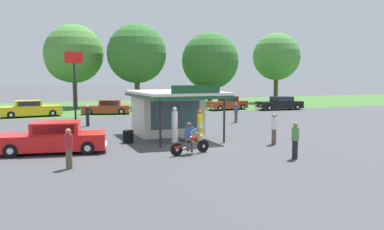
# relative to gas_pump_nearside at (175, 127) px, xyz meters

# --- Properties ---
(ground_plane) EXTENTS (300.00, 300.00, 0.00)m
(ground_plane) POSITION_rel_gas_pump_nearside_xyz_m (0.93, -1.23, -0.97)
(ground_plane) COLOR #424247
(grass_verge_strip) EXTENTS (120.00, 24.00, 0.01)m
(grass_verge_strip) POSITION_rel_gas_pump_nearside_xyz_m (0.93, 28.77, -0.97)
(grass_verge_strip) COLOR #3D6B2D
(grass_verge_strip) RESTS_ON ground
(service_station_kiosk) EXTENTS (4.75, 6.71, 3.34)m
(service_station_kiosk) POSITION_rel_gas_pump_nearside_xyz_m (0.79, 3.21, 0.71)
(service_station_kiosk) COLOR beige
(service_station_kiosk) RESTS_ON ground
(gas_pump_nearside) EXTENTS (0.44, 0.44, 2.11)m
(gas_pump_nearside) POSITION_rel_gas_pump_nearside_xyz_m (0.00, 0.00, 0.00)
(gas_pump_nearside) COLOR slate
(gas_pump_nearside) RESTS_ON ground
(gas_pump_offside) EXTENTS (0.44, 0.44, 1.92)m
(gas_pump_offside) POSITION_rel_gas_pump_nearside_xyz_m (1.58, -0.00, -0.09)
(gas_pump_offside) COLOR slate
(gas_pump_offside) RESTS_ON ground
(motorcycle_with_rider) EXTENTS (2.20, 0.76, 1.58)m
(motorcycle_with_rider) POSITION_rel_gas_pump_nearside_xyz_m (-0.37, -3.12, -0.32)
(motorcycle_with_rider) COLOR black
(motorcycle_with_rider) RESTS_ON ground
(featured_classic_sedan) EXTENTS (5.57, 2.83, 1.56)m
(featured_classic_sedan) POSITION_rel_gas_pump_nearside_xyz_m (-6.52, -0.13, -0.26)
(featured_classic_sedan) COLOR red
(featured_classic_sedan) RESTS_ON ground
(parked_car_back_row_centre_right) EXTENTS (5.07, 2.53, 1.57)m
(parked_car_back_row_centre_right) POSITION_rel_gas_pump_nearside_xyz_m (13.28, 18.72, -0.26)
(parked_car_back_row_centre_right) COLOR #993819
(parked_car_back_row_centre_right) RESTS_ON ground
(parked_car_back_row_far_left) EXTENTS (5.67, 2.45, 1.57)m
(parked_car_back_row_far_left) POSITION_rel_gas_pump_nearside_xyz_m (-7.62, 19.07, -0.25)
(parked_car_back_row_far_left) COLOR gold
(parked_car_back_row_far_left) RESTS_ON ground
(parked_car_back_row_right) EXTENTS (5.14, 3.03, 1.45)m
(parked_car_back_row_right) POSITION_rel_gas_pump_nearside_xyz_m (-0.44, 18.91, -0.30)
(parked_car_back_row_right) COLOR #993819
(parked_car_back_row_right) RESTS_ON ground
(parked_car_back_row_left) EXTENTS (5.64, 2.26, 1.51)m
(parked_car_back_row_left) POSITION_rel_gas_pump_nearside_xyz_m (18.97, 16.43, -0.27)
(parked_car_back_row_left) COLOR black
(parked_car_back_row_left) RESTS_ON ground
(parked_car_second_row_spare) EXTENTS (5.22, 2.55, 1.57)m
(parked_car_second_row_spare) POSITION_rel_gas_pump_nearside_xyz_m (6.57, 16.84, -0.25)
(parked_car_second_row_spare) COLOR #993819
(parked_car_second_row_spare) RESTS_ON ground
(bystander_standing_back_lot) EXTENTS (0.37, 0.37, 1.68)m
(bystander_standing_back_lot) POSITION_rel_gas_pump_nearside_xyz_m (5.10, -2.36, -0.07)
(bystander_standing_back_lot) COLOR brown
(bystander_standing_back_lot) RESTS_ON ground
(bystander_chatting_near_pumps) EXTENTS (0.34, 0.34, 1.67)m
(bystander_chatting_near_pumps) POSITION_rel_gas_pump_nearside_xyz_m (-3.55, 9.75, -0.09)
(bystander_chatting_near_pumps) COLOR black
(bystander_chatting_near_pumps) RESTS_ON ground
(bystander_admiring_sedan) EXTENTS (0.34, 0.34, 1.72)m
(bystander_admiring_sedan) POSITION_rel_gas_pump_nearside_xyz_m (3.72, -6.00, -0.06)
(bystander_admiring_sedan) COLOR black
(bystander_admiring_sedan) RESTS_ON ground
(bystander_leaning_by_kiosk) EXTENTS (0.36, 0.36, 1.65)m
(bystander_leaning_by_kiosk) POSITION_rel_gas_pump_nearside_xyz_m (8.20, 7.54, -0.09)
(bystander_leaning_by_kiosk) COLOR brown
(bystander_leaning_by_kiosk) RESTS_ON ground
(bystander_strolling_foreground) EXTENTS (0.34, 0.34, 1.68)m
(bystander_strolling_foreground) POSITION_rel_gas_pump_nearside_xyz_m (-6.09, -3.97, -0.08)
(bystander_strolling_foreground) COLOR brown
(bystander_strolling_foreground) RESTS_ON ground
(tree_oak_far_left) EXTENTS (7.20, 7.24, 10.21)m
(tree_oak_far_left) POSITION_rel_gas_pump_nearside_xyz_m (-2.73, 28.94, 5.42)
(tree_oak_far_left) COLOR brown
(tree_oak_far_left) RESTS_ON ground
(tree_oak_far_right) EXTENTS (6.91, 6.91, 10.21)m
(tree_oak_far_right) POSITION_rel_gas_pump_nearside_xyz_m (25.95, 27.25, 5.77)
(tree_oak_far_right) COLOR brown
(tree_oak_far_right) RESTS_ON ground
(tree_oak_right) EXTENTS (7.13, 7.13, 10.15)m
(tree_oak_right) POSITION_rel_gas_pump_nearside_xyz_m (4.19, 25.14, 5.47)
(tree_oak_right) COLOR brown
(tree_oak_right) RESTS_ON ground
(tree_oak_centre) EXTENTS (7.48, 7.48, 9.61)m
(tree_oak_centre) POSITION_rel_gas_pump_nearside_xyz_m (14.36, 25.61, 4.80)
(tree_oak_centre) COLOR brown
(tree_oak_centre) RESTS_ON ground
(roadside_pole_sign) EXTENTS (1.10, 0.12, 5.32)m
(roadside_pole_sign) POSITION_rel_gas_pump_nearside_xyz_m (-4.96, 4.43, 2.62)
(roadside_pole_sign) COLOR black
(roadside_pole_sign) RESTS_ON ground
(spare_tire_stack) EXTENTS (0.60, 0.60, 0.72)m
(spare_tire_stack) POSITION_rel_gas_pump_nearside_xyz_m (-2.38, 1.29, -0.61)
(spare_tire_stack) COLOR black
(spare_tire_stack) RESTS_ON ground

